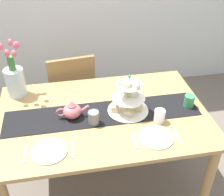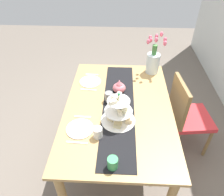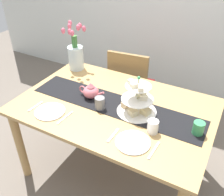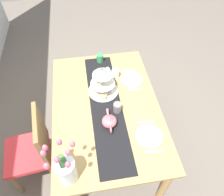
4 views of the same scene
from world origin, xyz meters
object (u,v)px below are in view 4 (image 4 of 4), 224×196
teapot (109,121)px  mug_orange (100,58)px  fork_left (154,151)px  mug_white_text (116,73)px  fork_right (135,89)px  knife_right (129,70)px  chair_left (33,148)px  dining_table (106,112)px  dinner_plate_left (149,136)px  tulip_vase (65,169)px  dinner_plate_right (132,79)px  tiered_cake_stand (103,85)px  knife_left (145,122)px  mug_grey (117,107)px

teapot → mug_orange: size_ratio=2.51×
fork_left → mug_white_text: bearing=10.0°
fork_right → knife_right: 0.29m
chair_left → mug_orange: bearing=-41.8°
chair_left → teapot: chair_left is taller
dining_table → dinner_plate_left: bearing=-140.6°
tulip_vase → fork_left: (0.09, -0.69, -0.15)m
chair_left → dinner_plate_right: bearing=-64.4°
tiered_cake_stand → knife_left: (-0.43, -0.32, -0.09)m
knife_right → mug_orange: bearing=55.4°
tiered_cake_stand → knife_left: 0.54m
mug_orange → tulip_vase: bearing=162.7°
chair_left → dinner_plate_left: 1.10m
mug_white_text → chair_left: bearing=122.8°
tiered_cake_stand → fork_left: (-0.72, -0.32, -0.09)m
chair_left → mug_white_text: bearing=-57.2°
tiered_cake_stand → knife_right: size_ratio=1.79×
dining_table → knife_left: size_ratio=8.97×
dining_table → knife_left: 0.41m
tiered_cake_stand → mug_orange: size_ratio=3.20×
tulip_vase → mug_white_text: bearing=-27.8°
teapot → knife_right: bearing=-25.4°
teapot → dinner_plate_right: teapot is taller
teapot → knife_right: size_ratio=1.40×
chair_left → tiered_cake_stand: size_ratio=2.99×
dinner_plate_left → dining_table: bearing=39.4°
tulip_vase → knife_left: (0.38, -0.69, -0.15)m
dinner_plate_right → mug_orange: bearing=40.1°
fork_right → mug_white_text: bearing=36.4°
dining_table → dinner_plate_left: size_ratio=6.63×
teapot → mug_orange: 0.87m
dinner_plate_right → fork_left: bearing=180.0°
mug_grey → mug_orange: (0.73, 0.07, -0.00)m
knife_right → chair_left: bearing=121.7°
mug_white_text → mug_grey: bearing=172.3°
tiered_cake_stand → tulip_vase: tulip_vase is taller
dinner_plate_right → tulip_vase: bearing=143.5°
chair_left → fork_left: 1.13m
fork_left → mug_grey: mug_grey is taller
dining_table → dinner_plate_left: 0.51m
knife_left → fork_left: bearing=180.0°
mug_grey → tiered_cake_stand: bearing=20.4°
dinner_plate_left → knife_left: (0.15, 0.00, -0.00)m
dinner_plate_left → knife_left: size_ratio=1.35×
dinner_plate_right → mug_white_text: bearing=65.7°
mug_orange → tiered_cake_stand: bearing=176.4°
fork_left → knife_right: bearing=0.0°
dining_table → mug_white_text: bearing=-22.8°
dining_table → chair_left: bearing=105.2°
mug_white_text → dinner_plate_right: bearing=-114.3°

